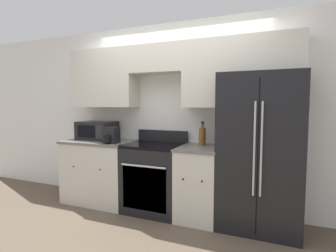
# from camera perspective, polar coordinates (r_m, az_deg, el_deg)

# --- Properties ---
(ground_plane) EXTENTS (12.00, 12.00, 0.00)m
(ground_plane) POSITION_cam_1_polar(r_m,az_deg,el_deg) (3.47, -2.09, -20.13)
(ground_plane) COLOR brown
(wall_back) EXTENTS (8.00, 0.39, 2.60)m
(wall_back) POSITION_cam_1_polar(r_m,az_deg,el_deg) (3.68, 1.82, 5.68)
(wall_back) COLOR white
(wall_back) RESTS_ON ground_plane
(lower_cabinets_left) EXTENTS (1.04, 0.64, 0.92)m
(lower_cabinets_left) POSITION_cam_1_polar(r_m,az_deg,el_deg) (4.10, -14.48, -9.46)
(lower_cabinets_left) COLOR beige
(lower_cabinets_left) RESTS_ON ground_plane
(lower_cabinets_right) EXTENTS (0.53, 0.64, 0.92)m
(lower_cabinets_right) POSITION_cam_1_polar(r_m,az_deg,el_deg) (3.44, 6.88, -12.13)
(lower_cabinets_right) COLOR beige
(lower_cabinets_right) RESTS_ON ground_plane
(oven_range) EXTENTS (0.77, 0.65, 1.08)m
(oven_range) POSITION_cam_1_polar(r_m,az_deg,el_deg) (3.65, -2.98, -11.02)
(oven_range) COLOR black
(oven_range) RESTS_ON ground_plane
(refrigerator) EXTENTS (0.92, 0.75, 1.81)m
(refrigerator) POSITION_cam_1_polar(r_m,az_deg,el_deg) (3.27, 19.35, -5.30)
(refrigerator) COLOR black
(refrigerator) RESTS_ON ground_plane
(microwave) EXTENTS (0.55, 0.39, 0.27)m
(microwave) POSITION_cam_1_polar(r_m,az_deg,el_deg) (4.15, -15.18, -0.93)
(microwave) COLOR black
(microwave) RESTS_ON lower_cabinets_left
(bottle) EXTENTS (0.09, 0.09, 0.31)m
(bottle) POSITION_cam_1_polar(r_m,az_deg,el_deg) (3.48, 7.50, -2.09)
(bottle) COLOR brown
(bottle) RESTS_ON lower_cabinets_right
(coffee_maker) EXTENTS (0.20, 0.22, 0.22)m
(coffee_maker) POSITION_cam_1_polar(r_m,az_deg,el_deg) (3.71, -12.39, -2.04)
(coffee_maker) COLOR black
(coffee_maker) RESTS_ON lower_cabinets_left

